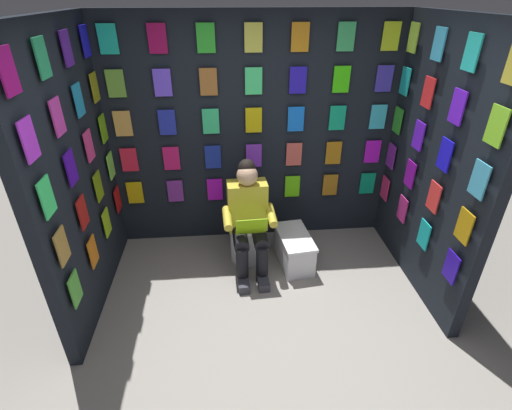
{
  "coord_description": "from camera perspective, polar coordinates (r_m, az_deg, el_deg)",
  "views": [
    {
      "loc": [
        0.32,
        2.12,
        2.62
      ],
      "look_at": [
        0.04,
        -0.97,
        0.85
      ],
      "focal_mm": 26.67,
      "sensor_mm": 36.0,
      "label": 1
    }
  ],
  "objects": [
    {
      "name": "person_reading",
      "position": [
        3.84,
        -1.1,
        -2.02
      ],
      "size": [
        0.54,
        0.7,
        1.19
      ],
      "rotation": [
        0.0,
        0.0,
        0.05
      ],
      "color": "gold",
      "rests_on": "ground"
    },
    {
      "name": "ground_plane",
      "position": [
        3.38,
        2.32,
        -21.03
      ],
      "size": [
        30.0,
        30.0,
        0.0
      ],
      "primitive_type": "plane",
      "color": "gray"
    },
    {
      "name": "comic_longbox_near",
      "position": [
        4.14,
        5.75,
        -6.61
      ],
      "size": [
        0.38,
        0.63,
        0.36
      ],
      "rotation": [
        0.0,
        0.0,
        0.11
      ],
      "color": "silver",
      "rests_on": "ground"
    },
    {
      "name": "display_wall_back",
      "position": [
        4.18,
        -0.43,
        10.42
      ],
      "size": [
        3.15,
        0.14,
        2.47
      ],
      "color": "black",
      "rests_on": "ground"
    },
    {
      "name": "toilet",
      "position": [
        4.18,
        -1.42,
        -3.6
      ],
      "size": [
        0.41,
        0.56,
        0.77
      ],
      "rotation": [
        0.0,
        0.0,
        0.05
      ],
      "color": "white",
      "rests_on": "ground"
    },
    {
      "name": "display_wall_right",
      "position": [
        3.54,
        -25.42,
        3.73
      ],
      "size": [
        0.14,
        1.76,
        2.47
      ],
      "color": "black",
      "rests_on": "ground"
    },
    {
      "name": "display_wall_left",
      "position": [
        3.81,
        25.25,
        5.53
      ],
      "size": [
        0.14,
        1.76,
        2.47
      ],
      "color": "black",
      "rests_on": "ground"
    }
  ]
}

